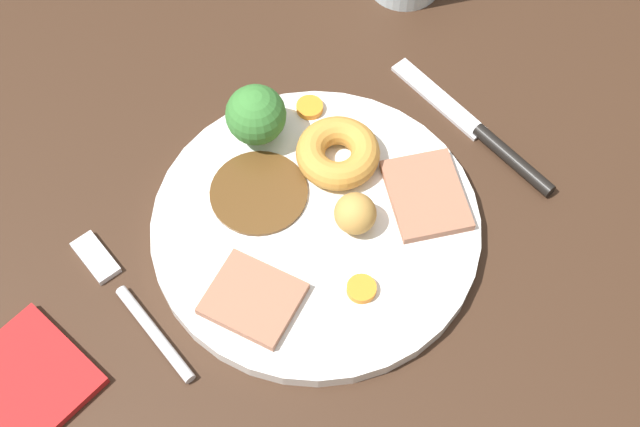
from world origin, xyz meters
TOP-DOWN VIEW (x-y plane):
  - dining_table at (0.00, 0.00)cm, footprint 120.00×84.00cm
  - dinner_plate at (0.41, 0.59)cm, footprint 26.60×26.60cm
  - gravy_pool at (-2.30, 5.48)cm, footprint 8.05×8.05cm
  - meat_slice_main at (-7.85, -2.38)cm, footprint 8.35×8.69cm
  - meat_slice_under at (8.70, -2.60)cm, footprint 8.29×9.27cm
  - yorkshire_pudding at (4.85, 4.41)cm, footprint 7.00×7.00cm
  - roast_potato_left at (2.49, -1.28)cm, footprint 4.01×4.05cm
  - carrot_coin_front at (5.95, 10.17)cm, footprint 2.33×2.33cm
  - carrot_coin_back at (-0.55, -6.39)cm, footprint 2.31×2.31cm
  - broccoli_floret at (0.77, 10.39)cm, footprint 5.07×5.07cm
  - fork at (-15.57, 3.63)cm, footprint 2.70×15.32cm
  - knife at (17.19, -0.26)cm, footprint 3.37×18.55cm
  - folded_napkin at (-26.24, 1.87)cm, footprint 12.73×11.22cm

SIDE VIEW (x-z plane):
  - dining_table at x=0.00cm, z-range 0.00..3.60cm
  - fork at x=-15.57cm, z-range 3.54..4.44cm
  - folded_napkin at x=-26.24cm, z-range 3.60..4.40cm
  - knife at x=17.19cm, z-range 3.45..4.65cm
  - dinner_plate at x=0.41cm, z-range 3.60..5.00cm
  - gravy_pool at x=-2.30cm, z-range 5.00..5.30cm
  - carrot_coin_front at x=5.95cm, z-range 5.00..5.61cm
  - carrot_coin_back at x=-0.55cm, z-range 5.00..5.65cm
  - meat_slice_main at x=-7.85cm, z-range 5.00..5.80cm
  - meat_slice_under at x=8.70cm, z-range 5.00..5.80cm
  - yorkshire_pudding at x=4.85cm, z-range 5.00..7.43cm
  - roast_potato_left at x=2.49cm, z-range 5.00..8.22cm
  - broccoli_floret at x=0.77cm, z-range 5.18..10.70cm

